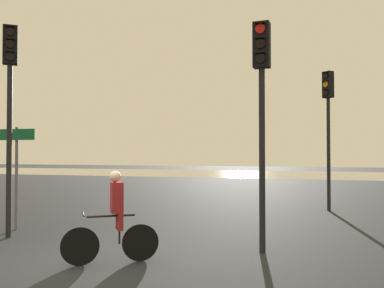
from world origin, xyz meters
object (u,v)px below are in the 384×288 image
(traffic_light_near_right, at_px, (262,92))
(traffic_light_far_right, at_px, (328,114))
(direction_sign_post, at_px, (16,163))
(cyclist, at_px, (115,216))
(traffic_light_near_left, at_px, (10,91))

(traffic_light_near_right, height_order, traffic_light_far_right, traffic_light_far_right)
(direction_sign_post, relative_size, cyclist, 1.60)
(traffic_light_near_right, relative_size, direction_sign_post, 1.73)
(direction_sign_post, bearing_deg, traffic_light_far_right, -142.42)
(traffic_light_near_left, xyz_separation_m, cyclist, (3.43, -1.29, -2.56))
(traffic_light_far_right, xyz_separation_m, cyclist, (-3.54, -8.46, -2.45))
(traffic_light_near_left, xyz_separation_m, traffic_light_near_right, (5.77, 0.32, -0.24))
(traffic_light_near_left, distance_m, traffic_light_near_right, 5.79)
(traffic_light_near_left, height_order, traffic_light_far_right, traffic_light_near_left)
(traffic_light_near_right, xyz_separation_m, traffic_light_far_right, (1.19, 6.85, 0.14))
(traffic_light_far_right, bearing_deg, traffic_light_near_left, 82.48)
(traffic_light_near_left, relative_size, cyclist, 3.02)
(traffic_light_far_right, bearing_deg, direction_sign_post, 76.84)
(direction_sign_post, bearing_deg, cyclist, 148.97)
(traffic_light_near_right, distance_m, cyclist, 3.67)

